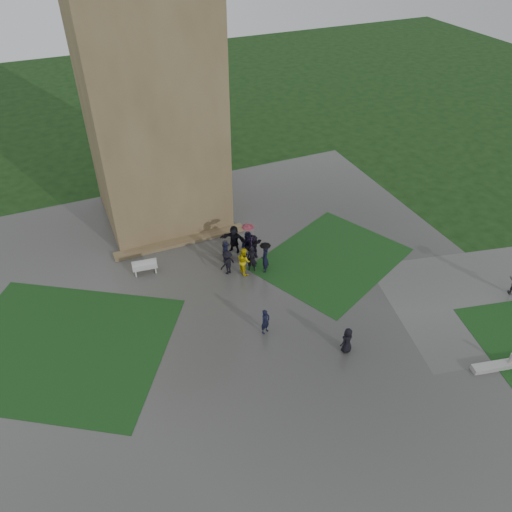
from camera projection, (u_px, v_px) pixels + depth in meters
name	position (u px, v px, depth m)	size (l,w,h in m)	color
ground	(239.00, 352.00, 26.13)	(120.00, 120.00, 0.00)	black
plaza	(225.00, 326.00, 27.59)	(34.00, 34.00, 0.02)	#3A3A37
lawn_inset_left	(61.00, 347.00, 26.37)	(11.00, 9.00, 0.01)	#123514
lawn_inset_right	(331.00, 259.00, 32.44)	(9.00, 7.00, 0.01)	#123514
tower	(148.00, 91.00, 31.64)	(8.00, 8.00, 18.00)	brown
tower_plinth	(181.00, 242.00, 33.80)	(9.00, 0.80, 0.22)	brown
bench	(145.00, 267.00, 31.05)	(1.57, 0.64, 0.89)	#B1B2AD
visitor_cluster	(244.00, 247.00, 31.64)	(3.54, 3.98, 2.56)	black
pedestrian_mid	(265.00, 322.00, 26.78)	(0.57, 0.37, 1.56)	black
pedestrian_near	(347.00, 340.00, 25.72)	(0.75, 0.51, 1.54)	black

